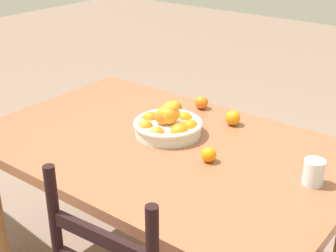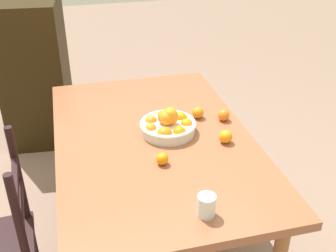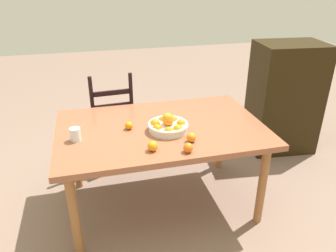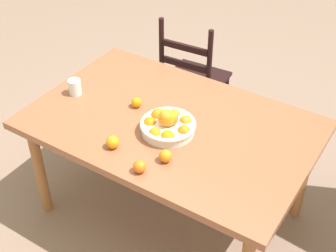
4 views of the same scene
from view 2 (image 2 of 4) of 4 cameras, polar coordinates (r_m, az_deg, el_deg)
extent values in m
plane|color=#846A5B|center=(2.69, -1.66, -15.08)|extent=(12.00, 12.00, 0.00)
cube|color=#95573A|center=(2.24, -1.93, -2.09)|extent=(1.59, 1.03, 0.04)
cylinder|color=#9D6337|center=(3.10, 2.87, -0.22)|extent=(0.06, 0.06, 0.69)
cylinder|color=#9D6337|center=(3.00, -12.53, -2.19)|extent=(0.06, 0.06, 0.69)
cylinder|color=black|center=(2.44, -17.67, -15.76)|extent=(0.04, 0.04, 0.43)
cylinder|color=black|center=(2.12, -19.73, -6.21)|extent=(0.04, 0.04, 0.52)
cylinder|color=black|center=(1.83, -19.55, -12.76)|extent=(0.04, 0.04, 0.52)
cube|color=black|center=(2.00, -19.42, -10.27)|extent=(0.33, 0.05, 0.04)
cube|color=black|center=(1.92, -20.08, -7.24)|extent=(0.33, 0.05, 0.04)
cube|color=black|center=(3.63, -17.61, 7.29)|extent=(0.72, 0.56, 1.17)
cylinder|color=silver|center=(2.27, 0.00, -0.29)|extent=(0.29, 0.29, 0.05)
torus|color=silver|center=(2.25, 0.00, 0.30)|extent=(0.31, 0.31, 0.02)
sphere|color=orange|center=(2.34, -0.60, 1.29)|extent=(0.07, 0.07, 0.07)
sphere|color=orange|center=(2.29, -2.32, 0.58)|extent=(0.07, 0.07, 0.07)
sphere|color=orange|center=(2.22, -2.37, -0.50)|extent=(0.07, 0.07, 0.07)
sphere|color=orange|center=(2.17, -0.46, -1.19)|extent=(0.08, 0.08, 0.08)
sphere|color=orange|center=(2.19, 1.58, -0.97)|extent=(0.07, 0.07, 0.07)
sphere|color=orange|center=(2.26, 2.57, 0.14)|extent=(0.07, 0.07, 0.07)
sphere|color=orange|center=(2.32, 1.74, 1.00)|extent=(0.08, 0.08, 0.08)
sphere|color=orange|center=(2.22, 0.33, 1.60)|extent=(0.08, 0.08, 0.08)
sphere|color=orange|center=(2.22, -0.07, 1.16)|extent=(0.08, 0.08, 0.08)
sphere|color=orange|center=(2.23, 0.51, 1.22)|extent=(0.07, 0.07, 0.07)
sphere|color=orange|center=(2.24, -0.29, 1.31)|extent=(0.08, 0.08, 0.08)
sphere|color=orange|center=(2.24, 0.00, 1.12)|extent=(0.08, 0.08, 0.08)
sphere|color=orange|center=(2.24, -0.47, 1.15)|extent=(0.07, 0.07, 0.07)
sphere|color=orange|center=(2.24, 0.00, 1.10)|extent=(0.07, 0.07, 0.07)
sphere|color=orange|center=(2.24, 0.08, 1.14)|extent=(0.08, 0.08, 0.08)
sphere|color=orange|center=(2.40, 7.59, 1.47)|extent=(0.07, 0.07, 0.07)
sphere|color=orange|center=(2.19, 7.85, -1.46)|extent=(0.07, 0.07, 0.07)
sphere|color=orange|center=(2.01, -0.79, -4.49)|extent=(0.06, 0.06, 0.06)
sphere|color=orange|center=(2.41, 4.09, 1.82)|extent=(0.07, 0.07, 0.07)
cylinder|color=silver|center=(1.72, 5.25, -10.74)|extent=(0.08, 0.08, 0.10)
camera|label=1|loc=(1.29, -66.88, -0.20)|focal=51.34mm
camera|label=3|loc=(2.95, 51.98, 18.34)|focal=34.96mm
camera|label=4|loc=(3.75, 26.95, 34.56)|focal=51.11mm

